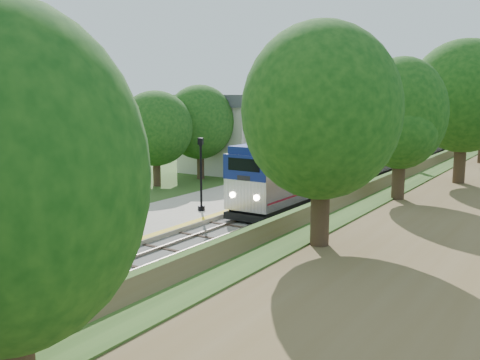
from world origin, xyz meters
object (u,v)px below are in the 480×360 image
Objects in this scene: lamppost_mid at (83,211)px; signal_platform at (73,188)px; signal_gantry at (447,120)px; train at (468,128)px; lamppost_far at (201,178)px; signal_farside at (398,149)px; station_building at (225,133)px.

signal_platform is at bearing -54.73° from lamppost_mid.
signal_gantry reaches higher than train.
signal_gantry is at bearing 83.15° from lamppost_mid.
train is at bearing 86.88° from lamppost_far.
signal_farside reaches higher than lamppost_far.
station_building reaches higher than signal_platform.
signal_farside reaches higher than lamppost_mid.
signal_gantry is 32.95m from signal_farside.
lamppost_far is 0.72× the size of signal_farside.
lamppost_far is at bearing -59.89° from station_building.
train is at bearing 95.79° from signal_farside.
signal_gantry is 1.57× the size of signal_platform.
station_building is at bearing 159.03° from signal_farside.
signal_gantry reaches higher than lamppost_mid.
train is (14.00, 53.44, -1.77)m from station_building.
signal_gantry is 52.89m from lamppost_mid.
station_building reaches higher than signal_farside.
signal_platform is at bearing -85.14° from lamppost_far.
station_building is 55.27m from train.
station_building is 1.27× the size of signal_farside.
train is 80.99m from lamppost_mid.
signal_farside reaches higher than signal_gantry.
signal_gantry is at bearing 56.62° from station_building.
signal_gantry reaches higher than lamppost_far.
lamppost_mid is (-3.83, -80.90, -0.12)m from train.
lamppost_far reaches higher than lamppost_mid.
train is at bearing 75.32° from station_building.
signal_platform is at bearing -68.91° from station_building.
lamppost_far is 0.91× the size of signal_platform.
train is 29.99× the size of lamppost_far.
lamppost_mid is at bearing -92.71° from train.
signal_farside reaches higher than signal_platform.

